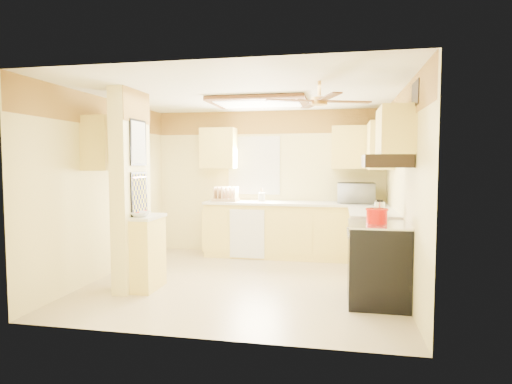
% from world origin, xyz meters
% --- Properties ---
extents(floor, '(4.00, 4.00, 0.00)m').
position_xyz_m(floor, '(0.00, 0.00, 0.00)').
color(floor, tan).
rests_on(floor, ground).
extents(ceiling, '(4.00, 4.00, 0.00)m').
position_xyz_m(ceiling, '(0.00, 0.00, 2.50)').
color(ceiling, white).
rests_on(ceiling, wall_back).
extents(wall_back, '(4.00, 0.00, 4.00)m').
position_xyz_m(wall_back, '(0.00, 1.90, 1.25)').
color(wall_back, '#F8E897').
rests_on(wall_back, floor).
extents(wall_front, '(4.00, 0.00, 4.00)m').
position_xyz_m(wall_front, '(0.00, -1.90, 1.25)').
color(wall_front, '#F8E897').
rests_on(wall_front, floor).
extents(wall_left, '(0.00, 3.80, 3.80)m').
position_xyz_m(wall_left, '(-2.00, 0.00, 1.25)').
color(wall_left, '#F8E897').
rests_on(wall_left, floor).
extents(wall_right, '(0.00, 3.80, 3.80)m').
position_xyz_m(wall_right, '(2.00, 0.00, 1.25)').
color(wall_right, '#F8E897').
rests_on(wall_right, floor).
extents(wallpaper_border, '(4.00, 0.02, 0.40)m').
position_xyz_m(wallpaper_border, '(0.00, 1.88, 2.30)').
color(wallpaper_border, gold).
rests_on(wallpaper_border, wall_back).
extents(partition_column, '(0.20, 0.70, 2.50)m').
position_xyz_m(partition_column, '(-1.35, -0.55, 1.25)').
color(partition_column, '#F8E897').
rests_on(partition_column, floor).
extents(partition_ledge, '(0.25, 0.55, 0.90)m').
position_xyz_m(partition_ledge, '(-1.13, -0.55, 0.45)').
color(partition_ledge, '#FFE36A').
rests_on(partition_ledge, floor).
extents(ledge_top, '(0.28, 0.58, 0.04)m').
position_xyz_m(ledge_top, '(-1.13, -0.55, 0.92)').
color(ledge_top, white).
rests_on(ledge_top, partition_ledge).
extents(lower_cabinets_back, '(3.00, 0.60, 0.90)m').
position_xyz_m(lower_cabinets_back, '(0.50, 1.60, 0.45)').
color(lower_cabinets_back, '#FFE36A').
rests_on(lower_cabinets_back, floor).
extents(lower_cabinets_right, '(0.60, 1.40, 0.90)m').
position_xyz_m(lower_cabinets_right, '(1.70, 0.60, 0.45)').
color(lower_cabinets_right, '#FFE36A').
rests_on(lower_cabinets_right, floor).
extents(countertop_back, '(3.04, 0.64, 0.04)m').
position_xyz_m(countertop_back, '(0.50, 1.59, 0.92)').
color(countertop_back, white).
rests_on(countertop_back, lower_cabinets_back).
extents(countertop_right, '(0.64, 1.44, 0.04)m').
position_xyz_m(countertop_right, '(1.69, 0.60, 0.92)').
color(countertop_right, white).
rests_on(countertop_right, lower_cabinets_right).
extents(dishwasher_panel, '(0.58, 0.02, 0.80)m').
position_xyz_m(dishwasher_panel, '(-0.25, 1.29, 0.43)').
color(dishwasher_panel, white).
rests_on(dishwasher_panel, lower_cabinets_back).
extents(window, '(0.92, 0.02, 1.02)m').
position_xyz_m(window, '(-0.25, 1.89, 1.55)').
color(window, white).
rests_on(window, wall_back).
extents(upper_cab_back_left, '(0.60, 0.35, 0.70)m').
position_xyz_m(upper_cab_back_left, '(-0.85, 1.72, 1.85)').
color(upper_cab_back_left, '#FFE36A').
rests_on(upper_cab_back_left, wall_back).
extents(upper_cab_back_right, '(0.90, 0.35, 0.70)m').
position_xyz_m(upper_cab_back_right, '(1.55, 1.72, 1.85)').
color(upper_cab_back_right, '#FFE36A').
rests_on(upper_cab_back_right, wall_back).
extents(upper_cab_right, '(0.35, 1.00, 0.70)m').
position_xyz_m(upper_cab_right, '(1.82, 1.25, 1.85)').
color(upper_cab_right, '#FFE36A').
rests_on(upper_cab_right, wall_right).
extents(upper_cab_left_wall, '(0.35, 0.75, 0.70)m').
position_xyz_m(upper_cab_left_wall, '(-1.82, -0.25, 1.85)').
color(upper_cab_left_wall, '#FFE36A').
rests_on(upper_cab_left_wall, wall_left).
extents(upper_cab_over_stove, '(0.35, 0.76, 0.52)m').
position_xyz_m(upper_cab_over_stove, '(1.82, -0.55, 1.95)').
color(upper_cab_over_stove, '#FFE36A').
rests_on(upper_cab_over_stove, wall_right).
extents(stove, '(0.68, 0.77, 0.92)m').
position_xyz_m(stove, '(1.67, -0.55, 0.46)').
color(stove, black).
rests_on(stove, floor).
extents(range_hood, '(0.50, 0.76, 0.14)m').
position_xyz_m(range_hood, '(1.74, -0.55, 1.62)').
color(range_hood, black).
rests_on(range_hood, upper_cab_over_stove).
extents(poster_menu, '(0.02, 0.42, 0.57)m').
position_xyz_m(poster_menu, '(-1.24, -0.55, 1.85)').
color(poster_menu, black).
rests_on(poster_menu, partition_column).
extents(poster_nashville, '(0.02, 0.42, 0.57)m').
position_xyz_m(poster_nashville, '(-1.24, -0.55, 1.20)').
color(poster_nashville, black).
rests_on(poster_nashville, partition_column).
extents(ceiling_light_panel, '(1.35, 0.95, 0.06)m').
position_xyz_m(ceiling_light_panel, '(0.10, 0.50, 2.46)').
color(ceiling_light_panel, brown).
rests_on(ceiling_light_panel, ceiling).
extents(ceiling_fan, '(1.15, 1.15, 0.26)m').
position_xyz_m(ceiling_fan, '(1.00, -0.70, 2.29)').
color(ceiling_fan, gold).
rests_on(ceiling_fan, ceiling).
extents(vent_grate, '(0.02, 0.40, 0.25)m').
position_xyz_m(vent_grate, '(1.98, -0.90, 2.30)').
color(vent_grate, black).
rests_on(vent_grate, wall_right).
extents(microwave, '(0.60, 0.41, 0.33)m').
position_xyz_m(microwave, '(1.50, 1.61, 1.10)').
color(microwave, white).
rests_on(microwave, countertop_back).
extents(bowl, '(0.28, 0.28, 0.06)m').
position_xyz_m(bowl, '(-1.17, -0.67, 0.97)').
color(bowl, white).
rests_on(bowl, ledge_top).
extents(dutch_oven, '(0.25, 0.25, 0.17)m').
position_xyz_m(dutch_oven, '(1.65, -0.53, 1.00)').
color(dutch_oven, red).
rests_on(dutch_oven, stove).
extents(kettle, '(0.13, 0.13, 0.20)m').
position_xyz_m(kettle, '(1.73, 0.02, 1.03)').
color(kettle, silver).
rests_on(kettle, countertop_right).
extents(dish_rack, '(0.43, 0.32, 0.24)m').
position_xyz_m(dish_rack, '(-0.69, 1.58, 1.03)').
color(dish_rack, tan).
rests_on(dish_rack, countertop_back).
extents(utensil_crock, '(0.11, 0.11, 0.22)m').
position_xyz_m(utensil_crock, '(-0.07, 1.66, 1.01)').
color(utensil_crock, white).
rests_on(utensil_crock, countertop_back).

